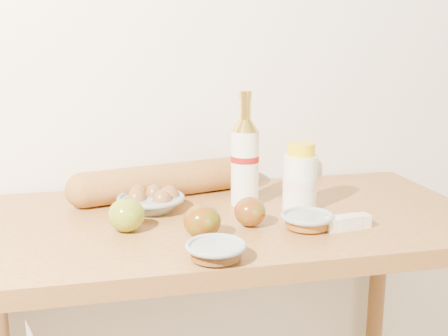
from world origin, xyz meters
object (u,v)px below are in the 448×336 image
Objects in this scene: bourbon_bottle at (245,159)px; baguette at (167,180)px; egg_bowl at (151,201)px; cream_bottle at (300,179)px; table at (221,266)px.

baguette is at bearing 159.66° from bourbon_bottle.
baguette is at bearing 63.99° from egg_bowl.
egg_bowl is at bearing -168.72° from bourbon_bottle.
cream_bottle is 0.78× the size of egg_bowl.
egg_bowl is 0.12m from baguette.
bourbon_bottle is 1.35× the size of egg_bowl.
bourbon_bottle reaches higher than cream_bottle.
cream_bottle is (0.19, 0.01, 0.20)m from table.
baguette is (-0.18, 0.11, -0.07)m from bourbon_bottle.
egg_bowl is (-0.15, 0.08, 0.15)m from table.
cream_bottle is (0.12, -0.06, -0.04)m from bourbon_bottle.
bourbon_bottle is 0.53× the size of baguette.
cream_bottle is at bearing -16.19° from bourbon_bottle.
bourbon_bottle reaches higher than egg_bowl.
egg_bowl is at bearing -129.45° from baguette.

